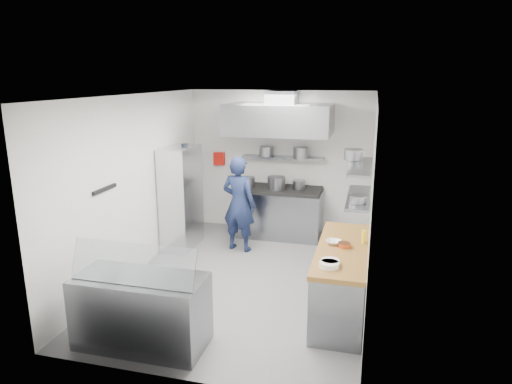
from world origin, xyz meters
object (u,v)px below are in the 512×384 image
(gas_range, at_px, (280,213))
(chef, at_px, (239,204))
(wire_rack, at_px, (181,198))
(display_case, at_px, (142,311))

(gas_range, relative_size, chef, 0.93)
(chef, height_order, wire_rack, wire_rack)
(gas_range, distance_m, wire_rack, 1.97)
(gas_range, height_order, wire_rack, wire_rack)
(chef, distance_m, display_case, 3.22)
(gas_range, height_order, display_case, gas_range)
(display_case, bearing_deg, gas_range, 78.93)
(gas_range, bearing_deg, chef, -121.48)
(gas_range, bearing_deg, display_case, -101.07)
(gas_range, distance_m, chef, 1.15)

